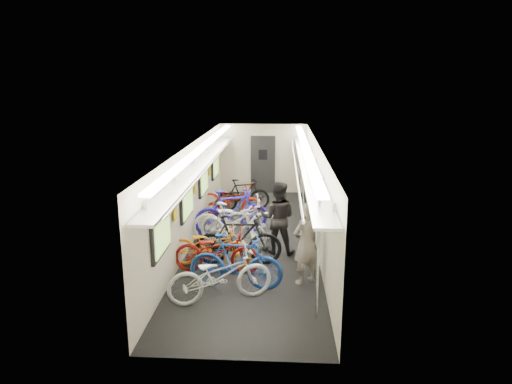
# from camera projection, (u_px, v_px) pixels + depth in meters

# --- Properties ---
(train_car_shell) EXTENTS (10.00, 10.00, 10.00)m
(train_car_shell) POSITION_uv_depth(u_px,v_px,m) (242.00, 169.00, 11.64)
(train_car_shell) COLOR black
(train_car_shell) RESTS_ON ground
(bicycle_0) EXTENTS (2.01, 1.28, 1.00)m
(bicycle_0) POSITION_uv_depth(u_px,v_px,m) (220.00, 275.00, 8.10)
(bicycle_0) COLOR silver
(bicycle_0) RESTS_ON ground
(bicycle_1) EXTENTS (1.83, 0.68, 1.08)m
(bicycle_1) POSITION_uv_depth(u_px,v_px,m) (236.00, 262.00, 8.58)
(bicycle_1) COLOR navy
(bicycle_1) RESTS_ON ground
(bicycle_2) EXTENTS (1.80, 0.69, 0.93)m
(bicycle_2) POSITION_uv_depth(u_px,v_px,m) (217.00, 251.00, 9.31)
(bicycle_2) COLOR maroon
(bicycle_2) RESTS_ON ground
(bicycle_3) EXTENTS (1.88, 0.63, 1.12)m
(bicycle_3) POSITION_uv_depth(u_px,v_px,m) (238.00, 240.00, 9.69)
(bicycle_3) COLOR black
(bicycle_3) RESTS_ON ground
(bicycle_4) EXTENTS (1.82, 0.78, 0.93)m
(bicycle_4) POSITION_uv_depth(u_px,v_px,m) (210.00, 246.00, 9.62)
(bicycle_4) COLOR orange
(bicycle_4) RESTS_ON ground
(bicycle_5) EXTENTS (1.86, 1.20, 1.09)m
(bicycle_5) POSITION_uv_depth(u_px,v_px,m) (232.00, 226.00, 10.67)
(bicycle_5) COLOR silver
(bicycle_5) RESTS_ON ground
(bicycle_6) EXTENTS (2.19, 1.03, 1.11)m
(bicycle_6) POSITION_uv_depth(u_px,v_px,m) (236.00, 219.00, 11.17)
(bicycle_6) COLOR silver
(bicycle_6) RESTS_ON ground
(bicycle_7) EXTENTS (2.01, 1.23, 1.17)m
(bicycle_7) POSITION_uv_depth(u_px,v_px,m) (232.00, 212.00, 11.67)
(bicycle_7) COLOR #261BA5
(bicycle_7) RESTS_ON ground
(bicycle_8) EXTENTS (2.10, 1.34, 1.04)m
(bicycle_8) POSITION_uv_depth(u_px,v_px,m) (232.00, 200.00, 13.06)
(bicycle_8) COLOR #9C2011
(bicycle_8) RESTS_ON ground
(bicycle_9) EXTENTS (1.72, 1.01, 1.00)m
(bicycle_9) POSITION_uv_depth(u_px,v_px,m) (243.00, 195.00, 13.71)
(bicycle_9) COLOR black
(bicycle_9) RESTS_ON ground
(passenger_near) EXTENTS (0.71, 0.66, 1.62)m
(passenger_near) POSITION_uv_depth(u_px,v_px,m) (306.00, 243.00, 8.77)
(passenger_near) COLOR gray
(passenger_near) RESTS_ON ground
(passenger_mid) EXTENTS (0.89, 0.73, 1.67)m
(passenger_mid) POSITION_uv_depth(u_px,v_px,m) (278.00, 218.00, 10.31)
(passenger_mid) COLOR black
(passenger_mid) RESTS_ON ground
(backpack) EXTENTS (0.29, 0.21, 0.38)m
(backpack) POSITION_uv_depth(u_px,v_px,m) (320.00, 206.00, 9.60)
(backpack) COLOR #AD1711
(backpack) RESTS_ON passenger_near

